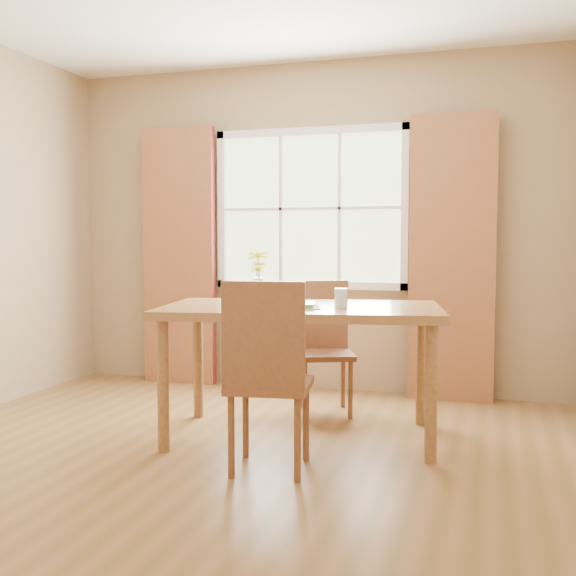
# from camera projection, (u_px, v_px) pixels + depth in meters

# --- Properties ---
(room) EXTENTS (4.24, 3.84, 2.74)m
(room) POSITION_uv_depth(u_px,v_px,m) (224.00, 220.00, 3.77)
(room) COLOR brown
(room) RESTS_ON ground
(window) EXTENTS (1.62, 0.06, 1.32)m
(window) POSITION_uv_depth(u_px,v_px,m) (310.00, 209.00, 5.55)
(window) COLOR #B6D19E
(window) RESTS_ON room
(curtain_left) EXTENTS (0.65, 0.08, 2.20)m
(curtain_left) POSITION_uv_depth(u_px,v_px,m) (179.00, 256.00, 5.82)
(curtain_left) COLOR maroon
(curtain_left) RESTS_ON room
(curtain_right) EXTENTS (0.65, 0.08, 2.20)m
(curtain_right) POSITION_uv_depth(u_px,v_px,m) (452.00, 258.00, 5.16)
(curtain_right) COLOR maroon
(curtain_right) RESTS_ON room
(dining_table) EXTENTS (1.84, 1.23, 0.83)m
(dining_table) POSITION_uv_depth(u_px,v_px,m) (301.00, 319.00, 4.19)
(dining_table) COLOR olive
(dining_table) RESTS_ON room
(chair_near) EXTENTS (0.48, 0.48, 1.03)m
(chair_near) POSITION_uv_depth(u_px,v_px,m) (267.00, 369.00, 3.52)
(chair_near) COLOR brown
(chair_near) RESTS_ON room
(chair_far) EXTENTS (0.51, 0.51, 0.94)m
(chair_far) POSITION_uv_depth(u_px,v_px,m) (323.00, 340.00, 4.88)
(chair_far) COLOR brown
(chair_far) RESTS_ON room
(placemat) EXTENTS (0.53, 0.45, 0.01)m
(placemat) POSITION_uv_depth(u_px,v_px,m) (282.00, 307.00, 4.09)
(placemat) COLOR beige
(placemat) RESTS_ON dining_table
(plate) EXTENTS (0.32, 0.32, 0.01)m
(plate) POSITION_uv_depth(u_px,v_px,m) (293.00, 305.00, 4.09)
(plate) COLOR #61D936
(plate) RESTS_ON placemat
(croissant_sandwich) EXTENTS (0.21, 0.20, 0.13)m
(croissant_sandwich) POSITION_uv_depth(u_px,v_px,m) (281.00, 294.00, 4.05)
(croissant_sandwich) COLOR gold
(croissant_sandwich) RESTS_ON plate
(water_glass) EXTENTS (0.08, 0.08, 0.12)m
(water_glass) POSITION_uv_depth(u_px,v_px,m) (341.00, 299.00, 4.05)
(water_glass) COLOR silver
(water_glass) RESTS_ON dining_table
(flower_vase) EXTENTS (0.14, 0.14, 0.34)m
(flower_vase) POSITION_uv_depth(u_px,v_px,m) (258.00, 272.00, 4.39)
(flower_vase) COLOR silver
(flower_vase) RESTS_ON dining_table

